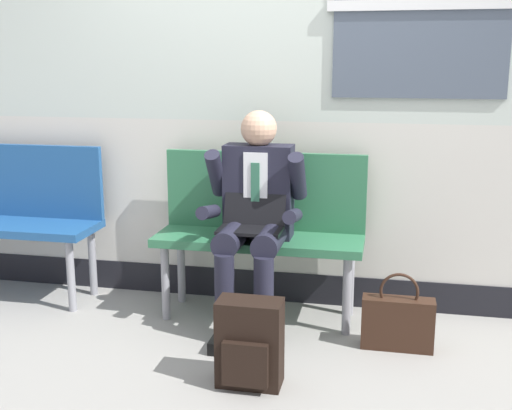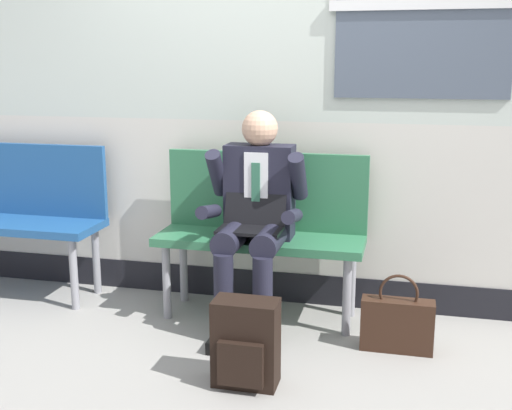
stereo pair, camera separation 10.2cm
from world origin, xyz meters
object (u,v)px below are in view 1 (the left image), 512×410
Objects in this scene: handbag at (398,322)px; bench_with_person at (261,222)px; bench_empty at (11,209)px; person_seated at (254,214)px; backpack at (249,344)px.

bench_with_person is at bearing 156.53° from handbag.
bench_empty is 2.81× the size of handbag.
person_seated reaches higher than bench_with_person.
bench_with_person is 1.00m from backpack.
person_seated reaches higher than bench_empty.
bench_with_person is at bearing 97.92° from backpack.
person_seated is at bearing -6.97° from bench_empty.
handbag is at bearing -23.47° from bench_with_person.
backpack is at bearing -141.36° from handbag.
bench_empty is 1.71m from person_seated.
person_seated is 2.93× the size of backpack.
handbag is (0.83, -0.36, -0.43)m from bench_with_person.
bench_empty is (-1.69, 0.00, 0.00)m from bench_with_person.
bench_with_person is at bearing -0.00° from bench_empty.
bench_with_person is 2.90× the size of backpack.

